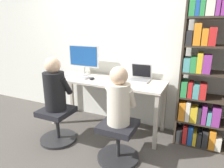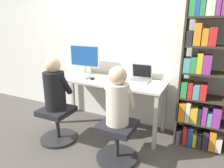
# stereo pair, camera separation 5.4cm
# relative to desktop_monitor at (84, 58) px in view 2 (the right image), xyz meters

# --- Properties ---
(ground_plane) EXTENTS (14.00, 14.00, 0.00)m
(ground_plane) POSITION_rel_desktop_monitor_xyz_m (0.47, -0.45, -1.03)
(ground_plane) COLOR #4C4742
(wall_back) EXTENTS (10.00, 0.05, 2.60)m
(wall_back) POSITION_rel_desktop_monitor_xyz_m (0.47, 0.21, 0.27)
(wall_back) COLOR silver
(wall_back) RESTS_ON ground_plane
(desk) EXTENTS (1.73, 0.60, 0.77)m
(desk) POSITION_rel_desktop_monitor_xyz_m (0.47, -0.15, -0.35)
(desk) COLOR beige
(desk) RESTS_ON ground_plane
(desktop_monitor) EXTENTS (0.55, 0.19, 0.48)m
(desktop_monitor) POSITION_rel_desktop_monitor_xyz_m (0.00, 0.00, 0.00)
(desktop_monitor) COLOR beige
(desktop_monitor) RESTS_ON desk
(laptop) EXTENTS (0.31, 0.27, 0.24)m
(laptop) POSITION_rel_desktop_monitor_xyz_m (0.93, 0.02, -0.21)
(laptop) COLOR #B7B7BC
(laptop) RESTS_ON desk
(keyboard) EXTENTS (0.41, 0.16, 0.03)m
(keyboard) POSITION_rel_desktop_monitor_xyz_m (0.00, -0.23, -0.25)
(keyboard) COLOR #B2B2B7
(keyboard) RESTS_ON desk
(computer_mouse_by_keyboard) EXTENTS (0.07, 0.10, 0.03)m
(computer_mouse_by_keyboard) POSITION_rel_desktop_monitor_xyz_m (0.29, -0.24, -0.25)
(computer_mouse_by_keyboard) COLOR black
(computer_mouse_by_keyboard) RESTS_ON desk
(office_chair_left) EXTENTS (0.50, 0.50, 0.46)m
(office_chair_left) POSITION_rel_desktop_monitor_xyz_m (0.04, -0.77, -0.78)
(office_chair_left) COLOR #262628
(office_chair_left) RESTS_ON ground_plane
(office_chair_right) EXTENTS (0.50, 0.50, 0.46)m
(office_chair_right) POSITION_rel_desktop_monitor_xyz_m (0.95, -0.80, -0.78)
(office_chair_right) COLOR #262628
(office_chair_right) RESTS_ON ground_plane
(person_at_monitor) EXTENTS (0.34, 0.31, 0.69)m
(person_at_monitor) POSITION_rel_desktop_monitor_xyz_m (0.04, -0.77, -0.26)
(person_at_monitor) COLOR black
(person_at_monitor) RESTS_ON office_chair_left
(person_at_laptop) EXTENTS (0.32, 0.29, 0.66)m
(person_at_laptop) POSITION_rel_desktop_monitor_xyz_m (0.95, -0.79, -0.27)
(person_at_laptop) COLOR beige
(person_at_laptop) RESTS_ON office_chair_right
(bookshelf) EXTENTS (0.74, 0.33, 1.95)m
(bookshelf) POSITION_rel_desktop_monitor_xyz_m (1.79, -0.06, -0.10)
(bookshelf) COLOR #382D23
(bookshelf) RESTS_ON ground_plane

